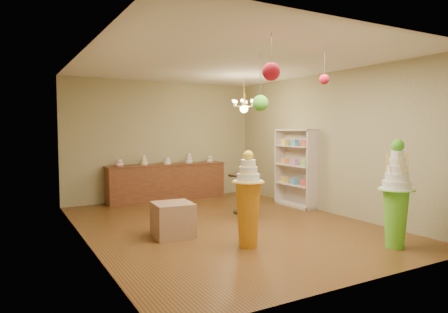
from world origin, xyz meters
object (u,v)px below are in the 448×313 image
pedestal_green (396,204)px  round_table (243,188)px  sideboard (167,181)px  pedestal_orange (248,206)px

pedestal_green → round_table: (-0.68, 3.24, -0.13)m
sideboard → round_table: bearing=-69.1°
sideboard → round_table: 2.41m
pedestal_orange → sideboard: bearing=85.0°
pedestal_green → sideboard: size_ratio=0.54×
pedestal_green → sideboard: pedestal_green is taller
pedestal_orange → round_table: size_ratio=1.73×
pedestal_orange → round_table: 2.45m
pedestal_green → sideboard: 5.71m
pedestal_green → pedestal_orange: pedestal_green is taller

